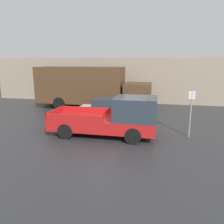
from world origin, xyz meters
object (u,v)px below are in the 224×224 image
parking_sign (191,110)px  car (112,110)px  delivery_truck (88,86)px  pickup_truck (114,118)px

parking_sign → car: bearing=156.0°
car → delivery_truck: delivery_truck is taller
car → parking_sign: bearing=-24.0°
delivery_truck → parking_sign: (7.07, -5.69, -0.40)m
delivery_truck → parking_sign: size_ratio=3.73×
pickup_truck → parking_sign: parking_sign is taller
pickup_truck → car: (-0.63, 2.58, -0.17)m
delivery_truck → parking_sign: bearing=-38.8°
car → pickup_truck: bearing=-76.2°
car → delivery_truck: (-2.75, 3.77, 0.99)m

